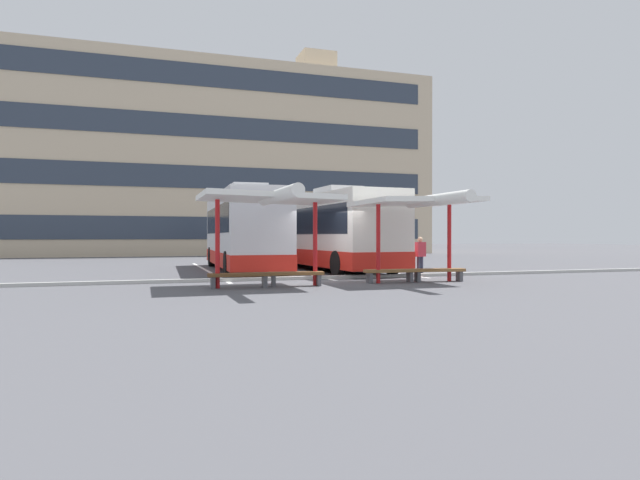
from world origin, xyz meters
TOP-DOWN VIEW (x-y plane):
  - ground_plane at (0.00, 0.00)m, footprint 160.00×160.00m
  - terminal_building at (0.04, 31.07)m, footprint 37.47×11.43m
  - coach_bus_0 at (-2.11, 6.06)m, footprint 2.82×10.87m
  - coach_bus_1 at (1.76, 5.70)m, footprint 3.27×11.90m
  - lane_stripe_0 at (-3.70, 6.33)m, footprint 0.16×14.00m
  - lane_stripe_1 at (0.00, 6.33)m, footprint 0.16×14.00m
  - lane_stripe_2 at (3.70, 6.33)m, footprint 0.16×14.00m
  - waiting_shelter_0 at (-2.79, -2.43)m, footprint 4.08×5.07m
  - bench_0 at (-3.69, -2.22)m, footprint 1.87×0.45m
  - bench_1 at (-1.89, -2.19)m, footprint 1.77×0.65m
  - waiting_shelter_1 at (2.34, -2.31)m, footprint 3.70×4.99m
  - bench_2 at (1.44, -1.97)m, footprint 1.77×0.50m
  - bench_3 at (3.24, -2.08)m, footprint 1.88×0.66m
  - platform_kerb at (0.00, 0.21)m, footprint 44.00×0.24m
  - waiting_passenger_0 at (3.94, 0.52)m, footprint 0.49×0.34m

SIDE VIEW (x-z plane):
  - ground_plane at x=0.00m, z-range 0.00..0.00m
  - lane_stripe_0 at x=-3.70m, z-range 0.00..0.01m
  - lane_stripe_1 at x=0.00m, z-range 0.00..0.01m
  - lane_stripe_2 at x=3.70m, z-range 0.00..0.01m
  - platform_kerb at x=0.00m, z-range 0.00..0.12m
  - bench_1 at x=-1.89m, z-range 0.11..0.56m
  - bench_2 at x=1.44m, z-range 0.11..0.56m
  - bench_3 at x=3.24m, z-range 0.11..0.56m
  - bench_0 at x=-3.69m, z-range 0.12..0.57m
  - waiting_passenger_0 at x=3.94m, z-range 0.10..1.65m
  - coach_bus_1 at x=1.76m, z-range -0.12..3.63m
  - coach_bus_0 at x=-2.11m, z-range -0.10..3.70m
  - waiting_shelter_1 at x=2.34m, z-range 1.23..4.13m
  - waiting_shelter_0 at x=-2.79m, z-range 1.24..4.14m
  - terminal_building at x=0.04m, z-range -1.36..17.68m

